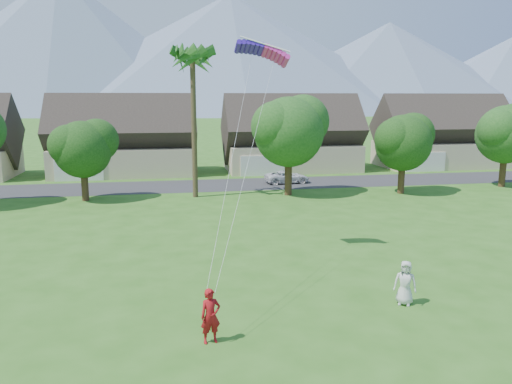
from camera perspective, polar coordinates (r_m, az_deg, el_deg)
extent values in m
plane|color=#2D6019|center=(16.40, 6.43, -19.83)|extent=(500.00, 500.00, 0.00)
cube|color=#2D2D30|center=(48.42, -4.91, 0.78)|extent=(90.00, 7.00, 0.01)
imported|color=maroon|center=(17.65, -5.22, -13.94)|extent=(0.78, 0.59, 1.94)
imported|color=silver|center=(21.46, 16.68, -9.91)|extent=(1.07, 0.94, 1.84)
imported|color=silver|center=(49.49, 3.57, 1.73)|extent=(4.56, 2.40, 1.22)
cone|color=slate|center=(279.49, -21.19, 15.48)|extent=(190.00, 190.00, 70.00)
cone|color=slate|center=(276.58, -2.93, 15.39)|extent=(240.00, 240.00, 62.00)
cone|color=slate|center=(300.83, 14.86, 13.53)|extent=(200.00, 200.00, 50.00)
cube|color=beige|center=(57.14, -14.80, 3.50)|extent=(15.00, 8.00, 3.00)
cube|color=#382D28|center=(56.84, -14.96, 6.78)|extent=(15.75, 8.15, 8.15)
cube|color=silver|center=(53.73, -19.59, 2.36)|extent=(4.80, 0.12, 2.20)
cube|color=beige|center=(58.66, 4.06, 4.00)|extent=(15.00, 8.00, 3.00)
cube|color=#382D28|center=(58.37, 4.11, 7.21)|extent=(15.75, 8.15, 8.15)
cube|color=silver|center=(53.88, 0.76, 3.00)|extent=(4.80, 0.12, 2.20)
cube|color=beige|center=(65.87, 20.36, 4.09)|extent=(15.00, 8.00, 3.00)
cube|color=#382D28|center=(65.61, 20.55, 6.94)|extent=(15.75, 8.15, 8.15)
cube|color=silver|center=(60.34, 18.81, 3.26)|extent=(4.80, 0.12, 2.20)
cylinder|color=#47301C|center=(43.19, -18.96, 0.48)|extent=(0.56, 0.56, 2.18)
sphere|color=#214916|center=(42.78, -19.21, 4.61)|extent=(4.62, 4.62, 4.62)
cylinder|color=#47301C|center=(43.29, 3.71, 1.50)|extent=(0.62, 0.62, 2.82)
sphere|color=#214916|center=(42.84, 3.77, 6.85)|extent=(5.98, 5.98, 5.98)
cylinder|color=#47301C|center=(45.81, 16.26, 1.28)|extent=(0.58, 0.58, 2.30)
sphere|color=#214916|center=(45.41, 16.48, 5.40)|extent=(4.90, 4.90, 4.90)
cylinder|color=#47301C|center=(52.77, 26.34, 1.92)|extent=(0.60, 0.60, 2.56)
sphere|color=#214916|center=(52.40, 26.67, 5.90)|extent=(5.44, 5.44, 5.44)
cylinder|color=#4C3D26|center=(42.14, -7.10, 7.47)|extent=(0.44, 0.44, 12.00)
sphere|color=#286021|center=(42.27, -7.31, 16.03)|extent=(3.00, 3.00, 3.00)
cube|color=#3716AB|center=(25.97, -0.72, 15.95)|extent=(1.46, 1.15, 0.50)
cube|color=#D7289A|center=(26.22, 2.31, 15.89)|extent=(1.46, 1.15, 0.50)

